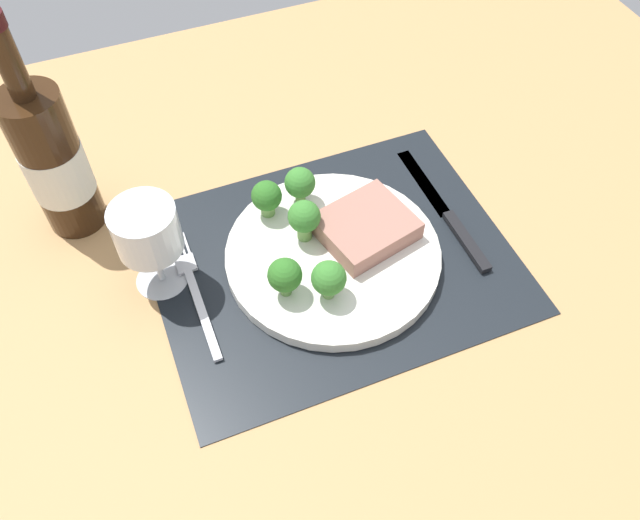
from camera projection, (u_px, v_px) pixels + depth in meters
ground_plane at (333, 268)px, 81.34cm from camera, size 140.00×110.00×3.00cm
placemat at (333, 260)px, 80.02cm from camera, size 43.38×34.35×0.30cm
plate at (333, 255)px, 79.27cm from camera, size 26.38×26.38×1.60cm
steak at (366, 227)px, 79.22cm from camera, size 12.66×11.64×2.66cm
broccoli_near_fork at (304, 218)px, 77.18cm from camera, size 4.00×4.00×5.80cm
broccoli_back_left at (300, 183)px, 81.07cm from camera, size 3.93×3.93×5.31cm
broccoli_center at (285, 276)px, 72.37cm from camera, size 3.99×3.99×5.36cm
broccoli_front_edge at (329, 279)px, 72.17cm from camera, size 4.05×4.05×5.35cm
broccoli_near_steak at (267, 197)px, 79.99cm from camera, size 3.85×3.85×5.10cm
fork at (195, 291)px, 76.65cm from camera, size 2.40×19.20×0.50cm
knife at (449, 217)px, 83.69cm from camera, size 1.80×23.00×0.80cm
wine_bottle at (54, 161)px, 76.19cm from camera, size 7.41×7.41×29.51cm
wine_glass at (148, 234)px, 71.44cm from camera, size 7.47×7.47×12.40cm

